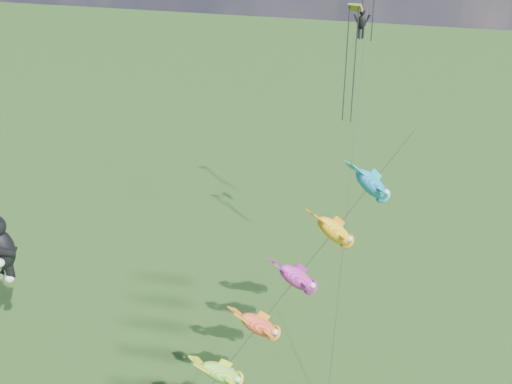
% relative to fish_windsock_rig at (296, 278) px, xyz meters
% --- Properties ---
extents(ground, '(300.00, 300.00, 0.00)m').
position_rel_fish_windsock_rig_xyz_m(ground, '(-16.94, -4.00, -8.63)').
color(ground, '#163A0E').
extents(fish_windsock_rig, '(10.09, 12.52, 15.35)m').
position_rel_fish_windsock_rig_xyz_m(fish_windsock_rig, '(0.00, 0.00, 0.00)').
color(fish_windsock_rig, brown).
rests_on(fish_windsock_rig, ground).
extents(parafoil_rig, '(3.57, 17.26, 27.10)m').
position_rel_fish_windsock_rig_xyz_m(parafoil_rig, '(-0.57, 14.34, 10.87)').
color(parafoil_rig, brown).
rests_on(parafoil_rig, ground).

